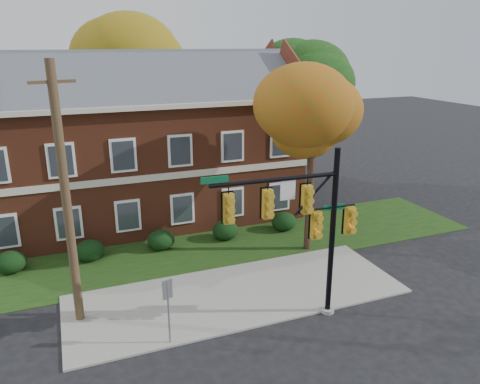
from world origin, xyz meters
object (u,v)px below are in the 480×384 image
object	(u,v)px
tree_far_rear	(134,62)
traffic_signal	(305,218)
hedge_right	(225,230)
sign_post	(168,301)
utility_pole	(66,199)
hedge_far_right	(284,222)
hedge_center	(161,240)
tree_near_right	(319,120)
tree_right_rear	(304,75)
hedge_left	(90,250)
apartment_building	(138,136)
hedge_far_left	(10,262)

from	to	relation	value
tree_far_rear	traffic_signal	bearing A→B (deg)	-83.82
hedge_right	sign_post	xyz separation A→B (m)	(-4.93, -7.97, 1.19)
hedge_right	tree_far_rear	world-z (taller)	tree_far_rear
utility_pole	hedge_far_right	bearing A→B (deg)	11.31
hedge_center	utility_pole	distance (m)	8.06
tree_near_right	sign_post	xyz separation A→B (m)	(-8.66, -5.13, -4.96)
tree_right_rear	sign_post	world-z (taller)	tree_right_rear
hedge_right	utility_pole	distance (m)	10.36
hedge_left	hedge_center	xyz separation A→B (m)	(3.50, 0.00, 0.00)
utility_pole	sign_post	world-z (taller)	utility_pole
hedge_center	traffic_signal	distance (m)	9.62
hedge_right	tree_far_rear	distance (m)	15.66
hedge_center	tree_far_rear	distance (m)	15.57
apartment_building	traffic_signal	distance (m)	13.92
hedge_far_right	utility_pole	distance (m)	13.19
hedge_center	utility_pole	bearing A→B (deg)	-129.33
utility_pole	tree_right_rear	bearing A→B (deg)	22.46
hedge_far_right	traffic_signal	bearing A→B (deg)	-112.37
tree_right_rear	traffic_signal	size ratio (longest dim) A/B	1.61
hedge_far_right	traffic_signal	size ratio (longest dim) A/B	0.21
hedge_right	tree_near_right	xyz separation A→B (m)	(3.72, -2.83, 6.14)
hedge_far_right	tree_right_rear	xyz separation A→B (m)	(4.31, 6.11, 7.60)
hedge_far_left	traffic_signal	size ratio (longest dim) A/B	0.21
apartment_building	hedge_right	size ratio (longest dim) A/B	13.43
apartment_building	hedge_right	bearing A→B (deg)	-56.33
hedge_right	tree_right_rear	bearing A→B (deg)	38.02
tree_near_right	tree_right_rear	distance (m)	9.94
hedge_far_left	tree_right_rear	bearing A→B (deg)	18.45
hedge_far_left	sign_post	bearing A→B (deg)	-55.05
hedge_far_left	tree_far_rear	distance (m)	17.61
tree_far_rear	traffic_signal	xyz separation A→B (m)	(2.30, -21.25, -4.74)
tree_right_rear	sign_post	distance (m)	20.04
apartment_building	traffic_signal	size ratio (longest dim) A/B	2.84
hedge_far_left	tree_far_rear	bearing A→B (deg)	57.50
tree_right_rear	hedge_far_left	bearing A→B (deg)	-161.55
traffic_signal	tree_right_rear	bearing A→B (deg)	63.91
hedge_far_right	tree_near_right	distance (m)	6.77
tree_near_right	utility_pole	bearing A→B (deg)	-168.23
hedge_far_right	sign_post	world-z (taller)	sign_post
tree_near_right	tree_right_rear	size ratio (longest dim) A/B	0.81
apartment_building	utility_pole	xyz separation A→B (m)	(-4.29, -10.49, -0.08)
hedge_far_left	traffic_signal	world-z (taller)	traffic_signal
utility_pole	hedge_center	bearing A→B (deg)	37.11
apartment_building	hedge_far_left	bearing A→B (deg)	-143.11
tree_right_rear	tree_far_rear	bearing A→B (deg)	145.00
tree_near_right	traffic_signal	world-z (taller)	tree_near_right
hedge_far_left	sign_post	size ratio (longest dim) A/B	0.56
tree_near_right	sign_post	distance (m)	11.22
hedge_left	hedge_right	distance (m)	7.00
tree_far_rear	hedge_center	bearing A→B (deg)	-95.85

